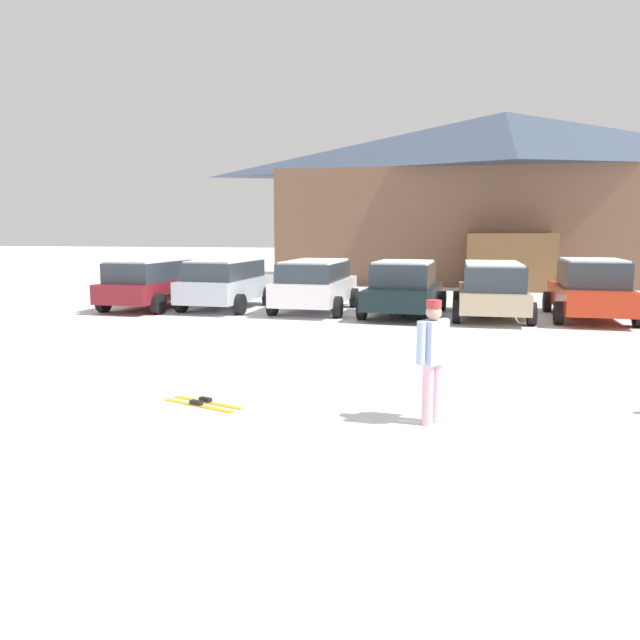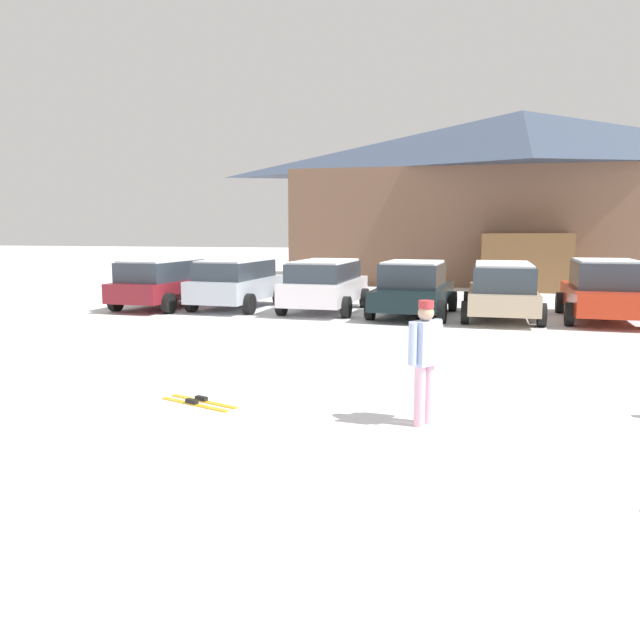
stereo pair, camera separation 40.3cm
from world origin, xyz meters
name	(u,v)px [view 2 (the right image)]	position (x,y,z in m)	size (l,w,h in m)	color
ground	(252,628)	(0.00, 0.00, 0.00)	(160.00, 160.00, 0.00)	white
ski_lodge	(519,196)	(3.72, 28.73, 4.16)	(21.70, 10.29, 8.20)	brown
parked_maroon_van	(162,282)	(-8.43, 15.21, 0.87)	(2.32, 4.15, 1.61)	maroon
parked_silver_wagon	(236,282)	(-5.99, 15.61, 0.87)	(2.40, 4.13, 1.61)	#B3BCC9
parked_white_suv	(325,284)	(-3.00, 15.53, 0.88)	(2.39, 4.24, 1.61)	white
parked_black_sedan	(414,288)	(-0.20, 15.15, 0.83)	(2.54, 4.50, 1.64)	black
parked_beige_suv	(502,289)	(2.35, 15.11, 0.88)	(2.28, 4.38, 1.62)	tan
parked_red_sedan	(603,290)	(5.11, 15.36, 0.87)	(2.37, 4.51, 1.74)	red
skier_adult_in_blue_parka	(425,355)	(0.81, 4.58, 0.94)	(0.43, 0.53, 1.67)	#E6AEC6
pair_of_skis	(198,402)	(-2.54, 4.85, 0.02)	(1.32, 0.73, 0.08)	gold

